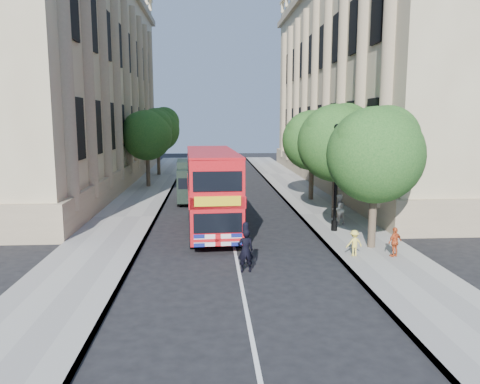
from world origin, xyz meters
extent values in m
plane|color=black|center=(0.00, 0.00, 0.00)|extent=(120.00, 120.00, 0.00)
cube|color=gray|center=(5.75, 10.00, 0.06)|extent=(3.50, 80.00, 0.12)
cube|color=gray|center=(-5.75, 10.00, 0.06)|extent=(3.50, 80.00, 0.12)
cube|color=tan|center=(13.80, 24.00, 9.00)|extent=(12.00, 38.00, 18.00)
cube|color=tan|center=(-13.80, 24.00, 9.00)|extent=(12.00, 38.00, 18.00)
cylinder|color=#473828|center=(5.80, 3.00, 1.43)|extent=(0.32, 0.32, 2.86)
sphere|color=#18491A|center=(5.80, 3.00, 4.03)|extent=(4.00, 4.00, 4.00)
sphere|color=#18491A|center=(6.40, 3.40, 4.68)|extent=(2.80, 2.80, 2.80)
sphere|color=#18491A|center=(5.30, 2.70, 4.55)|extent=(2.60, 2.60, 2.60)
cylinder|color=#473828|center=(5.80, 9.00, 1.50)|extent=(0.32, 0.32, 2.99)
sphere|color=#18491A|center=(5.80, 9.00, 4.22)|extent=(4.20, 4.20, 4.20)
sphere|color=#18491A|center=(6.40, 9.40, 4.90)|extent=(2.94, 2.94, 2.94)
sphere|color=#18491A|center=(5.30, 8.70, 4.76)|extent=(2.73, 2.73, 2.73)
cylinder|color=#473828|center=(5.80, 15.00, 1.45)|extent=(0.32, 0.32, 2.90)
sphere|color=#18491A|center=(5.80, 15.00, 4.09)|extent=(4.00, 4.00, 4.00)
sphere|color=#18491A|center=(6.40, 15.40, 4.75)|extent=(2.80, 2.80, 2.80)
sphere|color=#18491A|center=(5.30, 14.70, 4.62)|extent=(2.60, 2.60, 2.60)
cylinder|color=#473828|center=(-6.00, 22.00, 1.50)|extent=(0.32, 0.32, 2.99)
sphere|color=#18491A|center=(-6.00, 22.00, 4.22)|extent=(4.00, 4.00, 4.00)
sphere|color=#18491A|center=(-5.40, 22.40, 4.90)|extent=(2.80, 2.80, 2.80)
sphere|color=#18491A|center=(-6.50, 21.70, 4.76)|extent=(2.60, 2.60, 2.60)
cylinder|color=#473828|center=(-6.00, 30.00, 1.58)|extent=(0.32, 0.32, 3.17)
sphere|color=#18491A|center=(-6.00, 30.00, 4.46)|extent=(4.20, 4.20, 4.20)
sphere|color=#18491A|center=(-5.40, 30.40, 5.18)|extent=(2.94, 2.94, 2.94)
sphere|color=#18491A|center=(-6.50, 29.70, 5.04)|extent=(2.73, 2.73, 2.73)
cylinder|color=black|center=(5.00, 6.00, 0.37)|extent=(0.30, 0.30, 0.50)
cylinder|color=black|center=(5.00, 6.00, 2.62)|extent=(0.14, 0.14, 5.00)
sphere|color=black|center=(5.00, 6.00, 5.12)|extent=(0.32, 0.32, 0.32)
cube|color=red|center=(-0.94, 6.68, 2.15)|extent=(2.65, 8.53, 3.50)
cube|color=black|center=(-0.94, 6.68, 1.38)|extent=(2.69, 8.00, 0.80)
cube|color=black|center=(-0.94, 6.68, 3.06)|extent=(2.69, 8.00, 0.80)
cube|color=yellow|center=(-0.72, 2.48, 2.26)|extent=(1.86, 0.18, 0.40)
cylinder|color=black|center=(-1.79, 3.66, 0.44)|extent=(0.29, 0.90, 0.89)
cylinder|color=black|center=(0.21, 3.77, 0.44)|extent=(0.29, 0.90, 0.89)
cylinder|color=black|center=(-2.09, 9.42, 0.44)|extent=(0.29, 0.90, 0.89)
cylinder|color=black|center=(-0.09, 9.53, 0.44)|extent=(0.29, 0.90, 0.89)
cube|color=black|center=(-2.13, 13.63, 1.32)|extent=(2.04, 1.85, 2.05)
cube|color=black|center=(-2.09, 12.80, 1.56)|extent=(1.76, 0.18, 0.68)
cube|color=black|center=(-2.24, 15.78, 1.52)|extent=(2.10, 3.22, 2.44)
cube|color=black|center=(-2.21, 15.19, 0.34)|extent=(1.98, 4.77, 0.24)
cylinder|color=black|center=(-3.01, 13.49, 0.39)|extent=(0.25, 0.79, 0.78)
cylinder|color=black|center=(-1.25, 13.57, 0.39)|extent=(0.25, 0.79, 0.78)
cylinder|color=black|center=(-3.16, 16.71, 0.39)|extent=(0.25, 0.79, 0.78)
cylinder|color=black|center=(-1.40, 16.80, 0.39)|extent=(0.25, 0.79, 0.78)
imported|color=black|center=(0.24, 0.42, 0.80)|extent=(0.63, 0.45, 1.60)
imported|color=beige|center=(5.56, 7.31, 0.91)|extent=(0.95, 0.87, 1.57)
imported|color=#CF5224|center=(6.23, 1.57, 0.71)|extent=(0.75, 0.57, 1.18)
imported|color=#F1D952|center=(4.66, 1.76, 0.64)|extent=(0.74, 0.51, 1.04)
camera|label=1|loc=(-1.02, -15.87, 5.50)|focal=35.00mm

